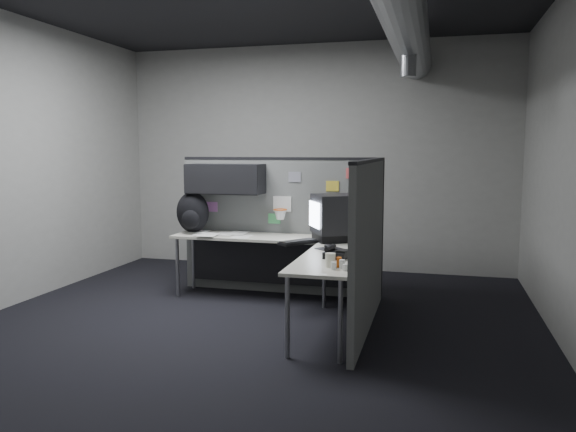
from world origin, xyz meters
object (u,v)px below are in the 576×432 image
(desk, at_px, (286,252))
(monitor, at_px, (335,217))
(keyboard, at_px, (298,242))
(backpack, at_px, (192,213))
(phone, at_px, (337,254))

(desk, bearing_deg, monitor, 17.27)
(desk, xyz_separation_m, keyboard, (0.17, -0.13, 0.14))
(monitor, xyz_separation_m, backpack, (-1.75, 0.15, -0.02))
(monitor, height_order, backpack, monitor)
(monitor, height_order, keyboard, monitor)
(monitor, distance_m, phone, 1.00)
(backpack, bearing_deg, monitor, -0.89)
(phone, bearing_deg, monitor, 121.07)
(desk, distance_m, phone, 1.07)
(desk, distance_m, keyboard, 0.25)
(desk, relative_size, phone, 9.02)
(monitor, bearing_deg, desk, -146.77)
(keyboard, height_order, backpack, backpack)
(phone, relative_size, backpack, 0.52)
(keyboard, bearing_deg, monitor, 34.15)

